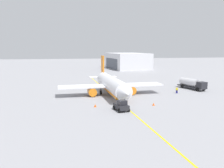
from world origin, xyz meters
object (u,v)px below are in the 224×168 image
object	(u,v)px
pushback_tug	(121,106)
safety_cone_nose	(95,106)
airplane	(112,85)
safety_cone_wingtip	(154,104)
refueling_worker	(177,90)
fuel_tanker	(192,83)

from	to	relation	value
pushback_tug	safety_cone_nose	xyz separation A→B (m)	(-3.98, -4.75, -0.69)
airplane	safety_cone_wingtip	size ratio (longest dim) A/B	50.29
airplane	refueling_worker	xyz separation A→B (m)	(0.78, 17.91, -1.92)
airplane	safety_cone_nose	world-z (taller)	airplane
airplane	refueling_worker	bearing A→B (deg)	87.49
safety_cone_nose	fuel_tanker	bearing A→B (deg)	117.99
pushback_tug	airplane	bearing A→B (deg)	176.65
safety_cone_wingtip	refueling_worker	bearing A→B (deg)	137.64
safety_cone_nose	pushback_tug	bearing A→B (deg)	50.04
pushback_tug	refueling_worker	world-z (taller)	pushback_tug
airplane	pushback_tug	size ratio (longest dim) A/B	7.64
safety_cone_wingtip	fuel_tanker	bearing A→B (deg)	133.49
pushback_tug	safety_cone_wingtip	world-z (taller)	pushback_tug
fuel_tanker	safety_cone_nose	bearing A→B (deg)	-62.01
airplane	pushback_tug	distance (m)	16.04
fuel_tanker	refueling_worker	xyz separation A→B (m)	(5.23, -7.24, -0.90)
safety_cone_nose	safety_cone_wingtip	xyz separation A→B (m)	(1.00, 12.50, -0.02)
airplane	safety_cone_wingtip	distance (m)	14.84
fuel_tanker	safety_cone_wingtip	xyz separation A→B (m)	(17.39, -18.33, -1.42)
refueling_worker	safety_cone_nose	xyz separation A→B (m)	(11.16, -23.59, -0.50)
fuel_tanker	pushback_tug	xyz separation A→B (m)	(20.36, -26.09, -0.71)
pushback_tug	safety_cone_nose	world-z (taller)	pushback_tug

